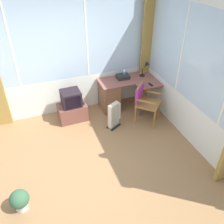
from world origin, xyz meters
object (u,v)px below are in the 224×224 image
Objects in this scene: tv_on_stand at (72,107)px; potted_plant at (20,200)px; desk at (112,94)px; space_heater at (114,115)px; tv_remote at (151,84)px; desk_lamp at (147,67)px; spray_bottle at (124,73)px; paper_tray at (123,77)px; wooden_armchair at (143,98)px.

potted_plant is (-1.29, -2.06, -0.12)m from tv_on_stand.
space_heater is (-0.21, -0.70, -0.09)m from desk.
tv_remote reaches higher than desk.
spray_bottle is at bearing 164.62° from desk_lamp.
desk is at bearing 142.46° from tv_remote.
paper_tray reaches higher than desk.
tv_on_stand is (-1.51, 0.59, -0.25)m from wooden_armchair.
spray_bottle is 1.15m from space_heater.
desk is at bearing 43.00° from potted_plant.
wooden_armchair is (0.18, -0.78, -0.20)m from paper_tray.
desk is at bearing -159.49° from spray_bottle.
wooden_armchair reaches higher than paper_tray.
space_heater is (-0.70, -0.01, -0.27)m from wooden_armchair.
desk_lamp is 0.89m from wooden_armchair.
desk_lamp is 2.55× the size of tv_remote.
tv_on_stand is at bearing 143.79° from space_heater.
wooden_armchair reaches higher than tv_on_stand.
wooden_armchair is at bearing -147.68° from tv_remote.
space_heater is at bearing -36.21° from tv_on_stand.
space_heater is (0.82, -0.60, -0.02)m from tv_on_stand.
paper_tray reaches higher than tv_on_stand.
paper_tray reaches higher than space_heater.
spray_bottle is at bearing 20.51° from desk.
potted_plant is at bearing -152.40° from wooden_armchair.
spray_bottle reaches higher than desk.
paper_tray is at bearing 170.70° from desk_lamp.
tv_remote is 1.89m from tv_on_stand.
tv_on_stand is at bearing -171.73° from paper_tray.
desk_lamp reaches higher than spray_bottle.
tv_on_stand is at bearing -170.18° from spray_bottle.
space_heater is 1.59× the size of potted_plant.
desk_lamp reaches higher than wooden_armchair.
desk is at bearing 125.06° from wooden_armchair.
paper_tray is 0.49× the size of space_heater.
tv_on_stand is (-1.33, -0.19, -0.45)m from paper_tray.
tv_remote reaches higher than space_heater.
desk_lamp is at bearing 33.97° from potted_plant.
wooden_armchair is 1.64m from tv_on_stand.
paper_tray is 0.40× the size of tv_on_stand.
tv_on_stand is 1.96× the size of potted_plant.
paper_tray is (-0.58, 0.09, -0.20)m from desk_lamp.
paper_tray is at bearing 16.38° from desk.
space_heater is at bearing -179.41° from wooden_armchair.
tv_remote is 0.39× the size of potted_plant.
tv_remote is 0.42m from wooden_armchair.
spray_bottle reaches higher than tv_on_stand.
paper_tray is (-0.06, -0.05, -0.06)m from spray_bottle.
paper_tray is at bearing 40.63° from potted_plant.
paper_tray is at bearing -142.30° from spray_bottle.
space_heater is (-0.99, -0.26, -0.44)m from tv_remote.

